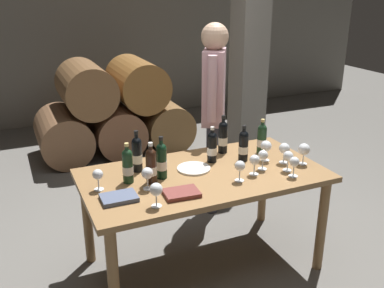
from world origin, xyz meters
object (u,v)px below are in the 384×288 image
(wine_bottle_7, at_px, (162,160))
(wine_glass_10, at_px, (263,156))
(wine_bottle_6, at_px, (243,145))
(wine_glass_2, at_px, (240,167))
(sommelier_presenting, at_px, (214,102))
(wine_glass_5, at_px, (288,157))
(wine_glass_8, at_px, (147,174))
(wine_bottle_2, at_px, (212,147))
(wine_bottle_1, at_px, (262,138))
(wine_glass_1, at_px, (98,175))
(leather_ledger, at_px, (181,193))
(dining_table, at_px, (203,185))
(wine_glass_7, at_px, (266,147))
(wine_glass_0, at_px, (294,163))
(wine_glass_4, at_px, (304,150))
(wine_bottle_4, at_px, (128,165))
(wine_bottle_5, at_px, (151,165))
(wine_glass_3, at_px, (255,161))
(wine_glass_6, at_px, (284,149))
(tasting_notebook, at_px, (119,198))
(wine_glass_9, at_px, (156,190))
(wine_bottle_3, at_px, (137,154))
(wine_bottle_0, at_px, (223,137))
(serving_plate, at_px, (194,168))

(wine_bottle_7, height_order, wine_glass_10, wine_bottle_7)
(wine_bottle_6, bearing_deg, wine_glass_2, -123.78)
(wine_glass_10, bearing_deg, sommelier_presenting, 87.73)
(wine_glass_5, relative_size, wine_glass_8, 0.98)
(wine_bottle_2, xyz_separation_m, sommelier_presenting, (0.30, 0.59, 0.16))
(wine_bottle_1, bearing_deg, wine_glass_2, -137.38)
(wine_glass_1, relative_size, leather_ledger, 0.65)
(dining_table, xyz_separation_m, wine_glass_10, (0.42, -0.11, 0.19))
(sommelier_presenting, bearing_deg, wine_bottle_1, -77.60)
(wine_glass_7, height_order, leather_ledger, wine_glass_7)
(dining_table, xyz_separation_m, wine_glass_0, (0.54, -0.30, 0.19))
(dining_table, relative_size, leather_ledger, 7.73)
(wine_bottle_1, relative_size, wine_glass_2, 1.90)
(wine_glass_1, bearing_deg, wine_glass_7, -0.78)
(wine_glass_1, height_order, wine_glass_4, wine_glass_4)
(wine_bottle_4, relative_size, wine_bottle_5, 0.98)
(wine_bottle_7, distance_m, wine_glass_7, 0.82)
(wine_glass_3, relative_size, wine_glass_6, 0.95)
(wine_glass_6, distance_m, tasting_notebook, 1.28)
(wine_glass_3, height_order, wine_glass_8, wine_glass_8)
(dining_table, distance_m, wine_bottle_7, 0.37)
(wine_bottle_4, relative_size, wine_glass_9, 1.82)
(wine_bottle_1, distance_m, leather_ledger, 0.95)
(wine_glass_1, distance_m, sommelier_presenting, 1.39)
(wine_bottle_6, distance_m, leather_ledger, 0.73)
(wine_glass_0, xyz_separation_m, wine_glass_5, (0.02, 0.10, 0.00))
(wine_bottle_3, xyz_separation_m, sommelier_presenting, (0.86, 0.53, 0.15))
(wine_bottle_2, relative_size, wine_glass_0, 1.90)
(wine_bottle_5, height_order, leather_ledger, wine_bottle_5)
(wine_bottle_0, xyz_separation_m, wine_bottle_3, (-0.72, -0.07, -0.00))
(wine_bottle_6, relative_size, wine_glass_3, 1.88)
(wine_glass_2, xyz_separation_m, wine_glass_4, (0.57, 0.06, 0.01))
(wine_bottle_3, bearing_deg, wine_bottle_1, -3.45)
(wine_bottle_0, xyz_separation_m, wine_glass_0, (0.24, -0.60, -0.03))
(wine_bottle_4, relative_size, wine_glass_5, 1.89)
(dining_table, relative_size, wine_glass_8, 11.31)
(wine_bottle_0, relative_size, wine_glass_7, 1.92)
(wine_glass_4, xyz_separation_m, serving_plate, (-0.78, 0.24, -0.11))
(wine_glass_7, height_order, tasting_notebook, wine_glass_7)
(wine_glass_3, xyz_separation_m, wine_glass_4, (0.43, 0.01, 0.01))
(dining_table, bearing_deg, leather_ledger, -137.34)
(wine_bottle_2, height_order, wine_glass_3, wine_bottle_2)
(wine_glass_2, xyz_separation_m, wine_glass_5, (0.40, 0.01, 0.00))
(wine_glass_0, xyz_separation_m, wine_glass_7, (-0.02, 0.32, 0.01))
(wine_glass_1, relative_size, wine_glass_5, 0.97)
(wine_bottle_7, relative_size, wine_glass_7, 1.89)
(wine_bottle_6, bearing_deg, wine_glass_7, -24.98)
(leather_ledger, bearing_deg, wine_glass_0, 0.76)
(wine_glass_4, height_order, wine_glass_8, wine_glass_4)
(wine_bottle_6, height_order, wine_glass_10, wine_bottle_6)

